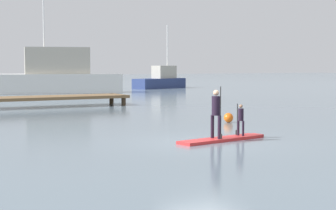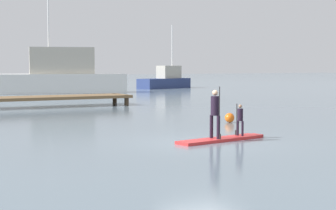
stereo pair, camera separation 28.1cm
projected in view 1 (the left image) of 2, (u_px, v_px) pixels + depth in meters
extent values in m
plane|color=slate|center=(202.00, 143.00, 18.69)|extent=(240.00, 240.00, 0.00)
cube|color=red|center=(221.00, 139.00, 19.21)|extent=(3.52, 1.27, 0.10)
cube|color=red|center=(257.00, 135.00, 20.33)|extent=(0.32, 0.51, 0.09)
cylinder|color=black|center=(212.00, 126.00, 19.15)|extent=(0.12, 0.12, 0.78)
cylinder|color=black|center=(219.00, 127.00, 18.88)|extent=(0.12, 0.12, 0.78)
cylinder|color=black|center=(216.00, 106.00, 18.96)|extent=(0.33, 0.33, 0.65)
sphere|color=tan|center=(216.00, 93.00, 18.93)|extent=(0.19, 0.19, 0.19)
cylinder|color=black|center=(220.00, 113.00, 18.81)|extent=(0.03, 0.03, 1.76)
cube|color=black|center=(220.00, 136.00, 18.87)|extent=(0.05, 0.14, 0.18)
cylinder|color=black|center=(238.00, 128.00, 19.87)|extent=(0.08, 0.08, 0.52)
cylinder|color=black|center=(243.00, 128.00, 19.70)|extent=(0.08, 0.08, 0.52)
cylinder|color=black|center=(241.00, 115.00, 19.75)|extent=(0.22, 0.22, 0.43)
sphere|color=#8C664C|center=(241.00, 106.00, 19.73)|extent=(0.12, 0.12, 0.12)
cylinder|color=black|center=(237.00, 119.00, 19.89)|extent=(0.03, 0.03, 1.11)
cube|color=black|center=(237.00, 133.00, 19.93)|extent=(0.05, 0.14, 0.18)
cube|color=silver|center=(55.00, 83.00, 51.26)|extent=(12.30, 5.97, 1.74)
cube|color=#B2AD9E|center=(57.00, 61.00, 51.17)|extent=(6.09, 3.63, 2.40)
cylinder|color=silver|center=(44.00, 20.00, 50.61)|extent=(0.12, 0.12, 4.80)
cube|color=navy|center=(159.00, 83.00, 61.66)|extent=(6.90, 4.07, 1.07)
cube|color=#B2AD9E|center=(164.00, 72.00, 62.14)|extent=(2.99, 2.17, 1.39)
cylinder|color=silver|center=(167.00, 45.00, 62.34)|extent=(0.12, 0.12, 4.45)
cube|color=brown|center=(37.00, 98.00, 34.07)|extent=(11.23, 2.52, 0.18)
cylinder|color=#473828|center=(124.00, 100.00, 35.83)|extent=(0.28, 0.28, 0.66)
cylinder|color=#473828|center=(112.00, 99.00, 37.50)|extent=(0.28, 0.28, 0.66)
sphere|color=orange|center=(228.00, 118.00, 25.25)|extent=(0.43, 0.43, 0.43)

